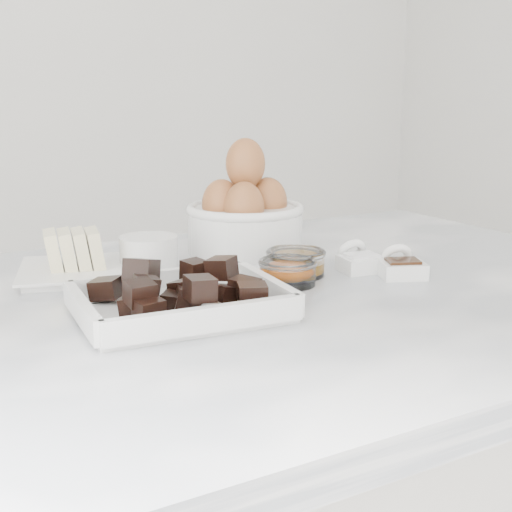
{
  "coord_description": "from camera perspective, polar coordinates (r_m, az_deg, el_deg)",
  "views": [
    {
      "loc": [
        -0.45,
        -0.78,
        1.2
      ],
      "look_at": [
        0.02,
        0.03,
        0.98
      ],
      "focal_mm": 50.0,
      "sensor_mm": 36.0,
      "label": 1
    }
  ],
  "objects": [
    {
      "name": "marble_slab",
      "position": [
        0.95,
        -0.14,
        -4.05
      ],
      "size": [
        1.2,
        0.8,
        0.04
      ],
      "primitive_type": "cube",
      "color": "silver",
      "rests_on": "cabinet"
    },
    {
      "name": "chocolate_dish",
      "position": [
        0.84,
        -6.09,
        -3.08
      ],
      "size": [
        0.26,
        0.21,
        0.06
      ],
      "color": "white",
      "rests_on": "marble_slab"
    },
    {
      "name": "butter_plate",
      "position": [
        1.04,
        -14.17,
        -0.35
      ],
      "size": [
        0.21,
        0.21,
        0.07
      ],
      "color": "white",
      "rests_on": "marble_slab"
    },
    {
      "name": "sugar_ramekin",
      "position": [
        1.06,
        -8.58,
        0.34
      ],
      "size": [
        0.08,
        0.08,
        0.05
      ],
      "color": "white",
      "rests_on": "marble_slab"
    },
    {
      "name": "egg_bowl",
      "position": [
        1.16,
        -0.89,
        3.28
      ],
      "size": [
        0.19,
        0.19,
        0.18
      ],
      "color": "white",
      "rests_on": "marble_slab"
    },
    {
      "name": "honey_bowl",
      "position": [
        1.02,
        3.2,
        -0.5
      ],
      "size": [
        0.09,
        0.09,
        0.04
      ],
      "color": "white",
      "rests_on": "marble_slab"
    },
    {
      "name": "zest_bowl",
      "position": [
        0.97,
        2.54,
        -1.22
      ],
      "size": [
        0.08,
        0.08,
        0.04
      ],
      "color": "white",
      "rests_on": "marble_slab"
    },
    {
      "name": "vanilla_spoon",
      "position": [
        1.03,
        11.52,
        -0.76
      ],
      "size": [
        0.08,
        0.09,
        0.05
      ],
      "color": "white",
      "rests_on": "marble_slab"
    },
    {
      "name": "salt_spoon",
      "position": [
        1.06,
        8.23,
        -0.32
      ],
      "size": [
        0.07,
        0.08,
        0.05
      ],
      "color": "white",
      "rests_on": "marble_slab"
    }
  ]
}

